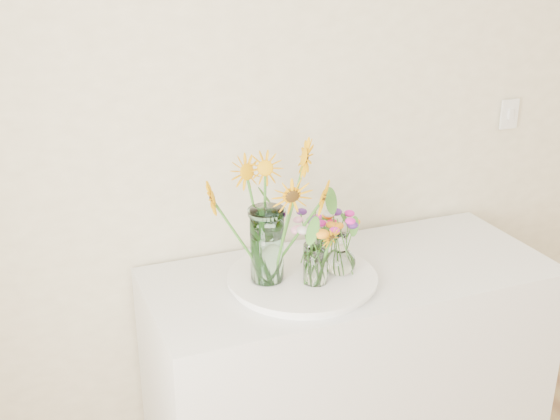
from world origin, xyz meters
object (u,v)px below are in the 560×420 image
Objects in this scene: counter at (347,380)px; mason_jar at (267,245)px; small_vase_c at (315,251)px; small_vase_a at (316,264)px; tray at (302,280)px; small_vase_b at (341,254)px.

counter is 0.68m from mason_jar.
small_vase_c is (0.19, 0.05, -0.07)m from mason_jar.
small_vase_a is 0.13m from small_vase_c.
tray is 3.26× the size of small_vase_b.
small_vase_c is at bearing 13.87° from mason_jar.
counter is at bearing -18.38° from small_vase_c.
small_vase_a is 0.11m from small_vase_b.
small_vase_b is at bearing -10.59° from tray.
mason_jar is at bearing -178.59° from counter.
small_vase_a is at bearing -162.96° from small_vase_b.
small_vase_c is (0.06, 0.12, -0.02)m from small_vase_a.
tray is 0.18m from mason_jar.
tray reaches higher than counter.
mason_jar reaches higher than small_vase_b.
counter is at bearing 7.48° from tray.
tray is 4.50× the size of small_vase_c.
small_vase_a is (-0.18, -0.08, 0.54)m from counter.
mason_jar reaches higher than small_vase_c.
mason_jar reaches higher than tray.
mason_jar reaches higher than small_vase_a.
small_vase_a is 0.95× the size of small_vase_b.
mason_jar is 2.42× the size of small_vase_c.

